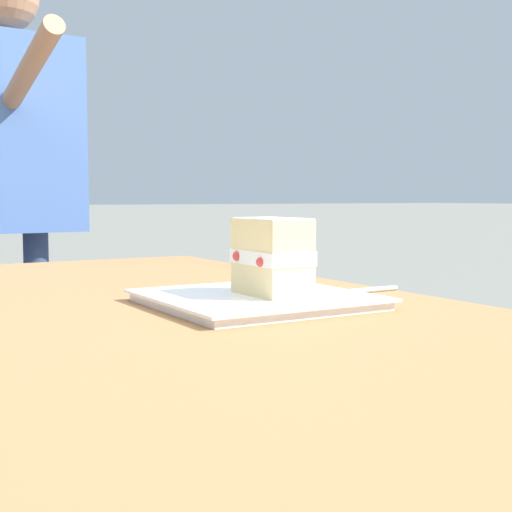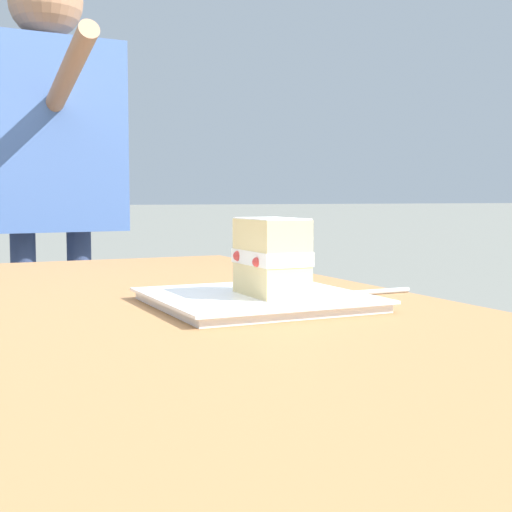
{
  "view_description": "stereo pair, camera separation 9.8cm",
  "coord_description": "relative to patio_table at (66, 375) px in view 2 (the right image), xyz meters",
  "views": [
    {
      "loc": [
        0.88,
        -0.25,
        0.87
      ],
      "look_at": [
        0.04,
        0.25,
        0.79
      ],
      "focal_mm": 49.88,
      "sensor_mm": 36.0,
      "label": 1
    },
    {
      "loc": [
        0.93,
        -0.16,
        0.87
      ],
      "look_at": [
        0.04,
        0.25,
        0.79
      ],
      "focal_mm": 49.88,
      "sensor_mm": 36.0,
      "label": 2
    }
  ],
  "objects": [
    {
      "name": "patio_table",
      "position": [
        0.0,
        0.0,
        0.0
      ],
      "size": [
        1.54,
        1.06,
        0.72
      ],
      "color": "olive",
      "rests_on": "ground"
    },
    {
      "name": "dessert_plate",
      "position": [
        0.04,
        0.25,
        0.09
      ],
      "size": [
        0.28,
        0.28,
        0.02
      ],
      "color": "white",
      "rests_on": "patio_table"
    },
    {
      "name": "cake_slice",
      "position": [
        0.06,
        0.27,
        0.15
      ],
      "size": [
        0.11,
        0.08,
        0.11
      ],
      "color": "#EAD18C",
      "rests_on": "dessert_plate"
    },
    {
      "name": "dessert_fork",
      "position": [
        0.02,
        0.43,
        0.09
      ],
      "size": [
        0.02,
        0.17,
        0.01
      ],
      "color": "silver",
      "rests_on": "patio_table"
    },
    {
      "name": "diner_person",
      "position": [
        -1.18,
        0.17,
        0.38
      ],
      "size": [
        0.55,
        0.43,
        1.53
      ],
      "color": "navy",
      "rests_on": "ground"
    }
  ]
}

